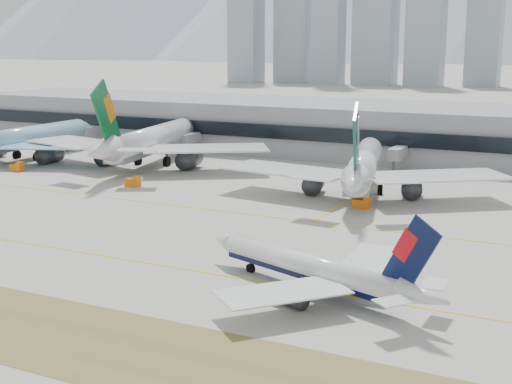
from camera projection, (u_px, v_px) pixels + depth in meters
The scene contains 10 objects.
ground at pixel (159, 254), 114.34m from camera, with size 3000.00×3000.00×0.00m, color #A2A098.
taxiing_airliner at pixel (317, 270), 95.60m from camera, with size 39.72×33.69×13.79m.
widebody_korean at pixel (23, 139), 203.55m from camera, with size 62.80×61.25×22.38m.
widebody_eva at pixel (150, 142), 193.50m from camera, with size 69.27×68.68×25.11m.
widebody_cathay at pixel (363, 168), 157.36m from camera, with size 61.75×61.57×22.68m.
terminal at pixel (374, 130), 213.42m from camera, with size 280.00×43.10×15.00m.
gse_a at pixel (17, 167), 186.74m from camera, with size 3.55×2.00×2.60m.
gse_c at pixel (362, 203), 145.41m from camera, with size 3.55×2.00×2.60m.
gse_b at pixel (133, 182), 166.87m from camera, with size 3.55×2.00×2.60m.
city_skyline at pixel (373, 20), 547.79m from camera, with size 342.00×49.80×140.00m.
Camera 1 is at (62.72, -91.46, 33.39)m, focal length 50.00 mm.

